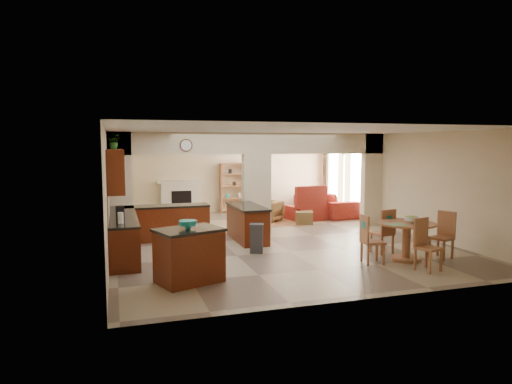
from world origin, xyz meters
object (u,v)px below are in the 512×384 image
object	(u,v)px
dining_table	(407,236)
sofa	(325,203)
armchair	(269,211)
kitchen_island	(189,255)

from	to	relation	value
dining_table	sofa	distance (m)	6.53
dining_table	sofa	bearing A→B (deg)	79.13
sofa	armchair	bearing A→B (deg)	103.38
dining_table	armchair	size ratio (longest dim) A/B	1.65
dining_table	kitchen_island	bearing A→B (deg)	-178.16
kitchen_island	armchair	size ratio (longest dim) A/B	1.82
armchair	sofa	bearing A→B (deg)	158.79
kitchen_island	dining_table	bearing A→B (deg)	-17.75
dining_table	sofa	size ratio (longest dim) A/B	0.42
dining_table	armchair	bearing A→B (deg)	101.47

